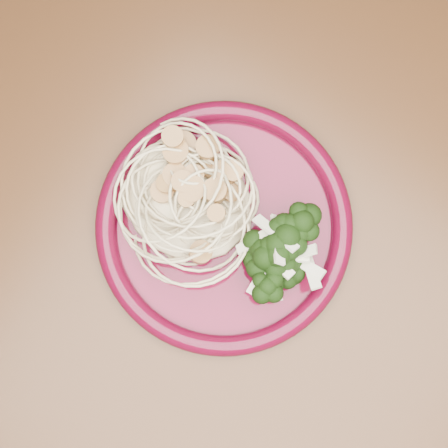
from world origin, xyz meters
name	(u,v)px	position (x,y,z in m)	size (l,w,h in m)	color
dining_table	(194,277)	(0.00, 0.00, 0.65)	(1.20, 0.80, 0.75)	#472814
dinner_plate	(224,226)	(0.00, 0.06, 0.76)	(0.26, 0.26, 0.02)	#4E071C
spaghetti_pile	(187,199)	(-0.04, 0.06, 0.77)	(0.13, 0.11, 0.03)	#C9BA8F
scallop_cluster	(185,193)	(-0.04, 0.06, 0.81)	(0.12, 0.12, 0.04)	#A1753E
broccoli_pile	(270,254)	(0.05, 0.06, 0.78)	(0.08, 0.13, 0.05)	black
onion_garnish	(273,250)	(0.05, 0.06, 0.81)	(0.06, 0.09, 0.05)	beige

